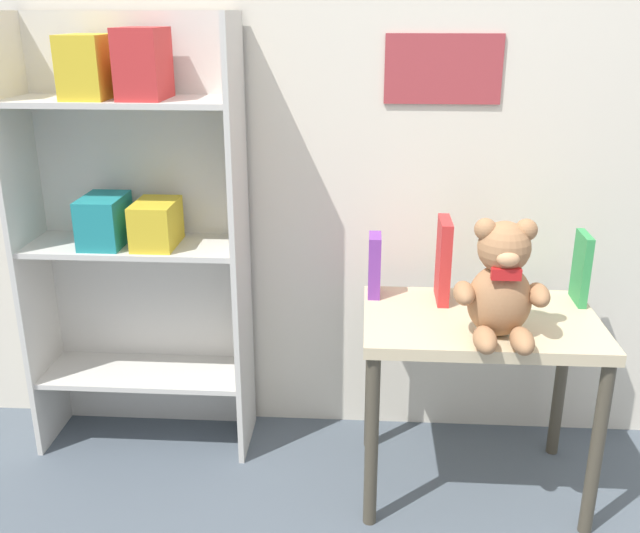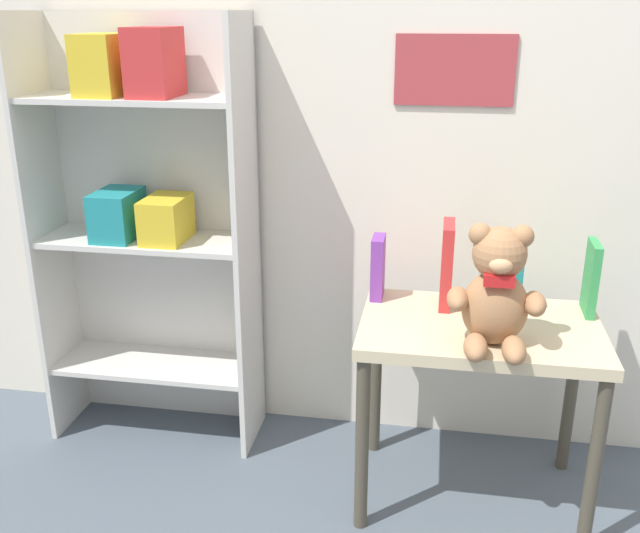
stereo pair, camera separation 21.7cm
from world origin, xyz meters
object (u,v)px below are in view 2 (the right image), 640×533
object	(u,v)px
teddy_bear	(497,292)
book_standing_purple	(378,267)
bookshelf_side	(147,207)
display_table	(479,351)
book_standing_teal	(517,276)
book_standing_green	(591,278)
book_standing_red	(447,265)

from	to	relation	value
teddy_bear	book_standing_purple	size ratio (longest dim) A/B	1.70
bookshelf_side	teddy_bear	bearing A→B (deg)	-18.25
book_standing_purple	display_table	bearing A→B (deg)	-25.90
bookshelf_side	book_standing_teal	world-z (taller)	bookshelf_side
teddy_bear	book_standing_green	bearing A→B (deg)	43.12
bookshelf_side	book_standing_red	bearing A→B (deg)	-6.11
display_table	book_standing_green	world-z (taller)	book_standing_green
book_standing_purple	book_standing_teal	size ratio (longest dim) A/B	1.00
display_table	book_standing_red	xyz separation A→B (m)	(-0.11, 0.13, 0.22)
book_standing_teal	book_standing_green	xyz separation A→B (m)	(0.21, -0.01, 0.01)
bookshelf_side	book_standing_teal	size ratio (longest dim) A/B	7.28
display_table	book_standing_purple	bearing A→B (deg)	153.85
display_table	teddy_bear	xyz separation A→B (m)	(0.02, -0.14, 0.24)
book_standing_red	book_standing_teal	world-z (taller)	book_standing_red
book_standing_red	teddy_bear	bearing A→B (deg)	-63.56
teddy_bear	book_standing_purple	bearing A→B (deg)	139.69
bookshelf_side	book_standing_green	bearing A→B (deg)	-3.90
book_standing_purple	book_standing_teal	world-z (taller)	same
teddy_bear	book_standing_teal	xyz separation A→B (m)	(0.08, 0.29, -0.05)
book_standing_teal	book_standing_purple	bearing A→B (deg)	179.79
book_standing_green	teddy_bear	bearing A→B (deg)	-136.03
book_standing_red	book_standing_green	distance (m)	0.43
book_standing_teal	book_standing_green	distance (m)	0.21
book_standing_purple	book_standing_teal	xyz separation A→B (m)	(0.43, -0.01, 0.00)
teddy_bear	book_standing_red	world-z (taller)	teddy_bear
book_standing_red	book_standing_purple	bearing A→B (deg)	173.59
book_standing_purple	book_standing_teal	bearing A→B (deg)	-0.57
display_table	book_standing_teal	world-z (taller)	book_standing_teal
book_standing_purple	book_standing_red	xyz separation A→B (m)	(0.21, -0.03, 0.03)
bookshelf_side	book_standing_green	distance (m)	1.45
bookshelf_side	book_standing_red	world-z (taller)	bookshelf_side
display_table	teddy_bear	world-z (taller)	teddy_bear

